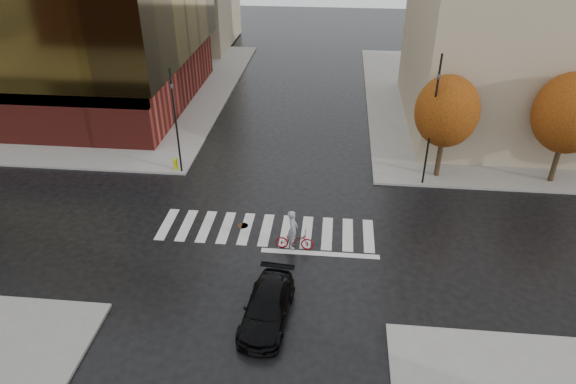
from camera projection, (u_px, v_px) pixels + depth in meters
The scene contains 14 objects.
ground at pixel (265, 235), 27.31m from camera, with size 120.00×120.00×0.00m, color black.
sidewalk_nw at pixel (70, 88), 46.99m from camera, with size 30.00×30.00×0.15m, color gray.
sidewalk_ne at pixel (545, 104), 43.40m from camera, with size 30.00×30.00×0.15m, color gray.
crosswalk at pixel (266, 230), 27.73m from camera, with size 12.00×3.00×0.01m, color silver.
office_glass at pixel (17, 0), 40.29m from camera, with size 27.00×19.00×16.00m.
building_ne_tan at pixel (537, 0), 35.66m from camera, with size 16.00×16.00×18.00m, color tan.
tree_ne_a at pixel (447, 112), 30.48m from camera, with size 3.80×3.80×6.50m.
tree_ne_b at pixel (570, 113), 29.80m from camera, with size 4.20×4.20×6.89m.
sedan at pixel (267, 307), 21.71m from camera, with size 1.84×4.53×1.31m, color black.
cyclist at pixel (294, 236), 25.92m from camera, with size 2.00×0.78×2.26m.
traffic_light_nw at pixel (175, 116), 31.19m from camera, with size 0.18×0.15×6.78m.
traffic_light_ne at pixel (433, 112), 29.43m from camera, with size 0.22×0.24×8.05m.
fire_hydrant at pixel (176, 163), 33.13m from camera, with size 0.29×0.29×0.81m.
manhole at pixel (243, 226), 28.06m from camera, with size 0.58×0.58×0.01m, color #4C341B.
Camera 1 is at (3.45, -22.01, 16.01)m, focal length 32.00 mm.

